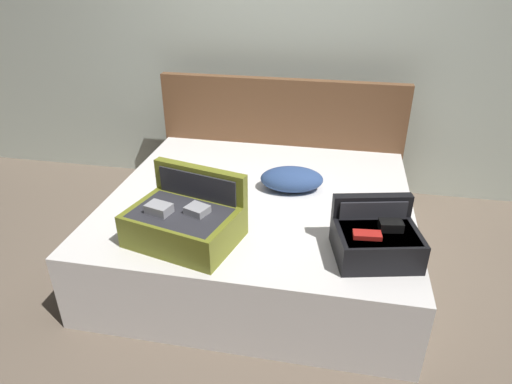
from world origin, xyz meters
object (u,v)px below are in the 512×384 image
bed (260,227)px  pillow_near_headboard (292,179)px  hard_case_medium (376,239)px  hard_case_large (185,221)px

bed → pillow_near_headboard: (0.19, 0.13, 0.32)m
hard_case_medium → pillow_near_headboard: hard_case_medium is taller
bed → pillow_near_headboard: bearing=34.6°
hard_case_large → pillow_near_headboard: hard_case_large is taller
hard_case_medium → pillow_near_headboard: bearing=115.1°
bed → hard_case_medium: hard_case_medium is taller
bed → pillow_near_headboard: pillow_near_headboard is taller
hard_case_large → hard_case_medium: (1.03, 0.04, -0.02)m
hard_case_large → pillow_near_headboard: size_ratio=1.57×
hard_case_large → hard_case_medium: bearing=16.3°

